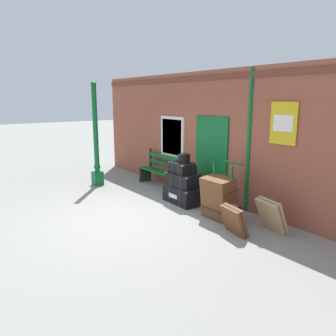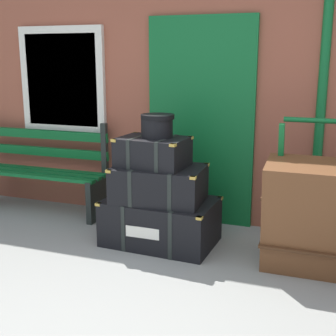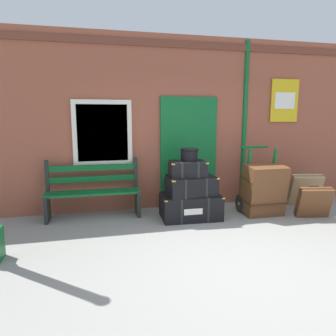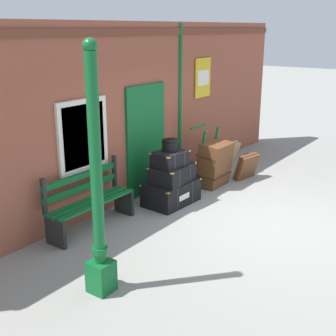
% 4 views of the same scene
% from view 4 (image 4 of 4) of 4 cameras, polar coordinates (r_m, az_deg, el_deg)
% --- Properties ---
extents(ground_plane, '(60.00, 60.00, 0.00)m').
position_cam_4_polar(ground_plane, '(7.68, 11.47, -6.85)').
color(ground_plane, gray).
extents(brick_facade, '(10.40, 0.35, 3.20)m').
position_cam_4_polar(brick_facade, '(8.53, -4.01, 7.13)').
color(brick_facade, brown).
rests_on(brick_facade, ground).
extents(lamp_post, '(0.28, 0.28, 3.00)m').
position_cam_4_polar(lamp_post, '(5.32, -8.83, -4.54)').
color(lamp_post, '#0F5B28').
rests_on(lamp_post, ground).
extents(platform_bench, '(1.60, 0.43, 1.01)m').
position_cam_4_polar(platform_bench, '(7.33, -9.87, -4.20)').
color(platform_bench, '#0F5B28').
rests_on(platform_bench, ground).
extents(steamer_trunk_base, '(1.04, 0.70, 0.43)m').
position_cam_4_polar(steamer_trunk_base, '(8.30, 0.40, -3.08)').
color(steamer_trunk_base, black).
rests_on(steamer_trunk_base, ground).
extents(steamer_trunk_middle, '(0.83, 0.58, 0.33)m').
position_cam_4_polar(steamer_trunk_middle, '(8.16, 0.52, -0.68)').
color(steamer_trunk_middle, black).
rests_on(steamer_trunk_middle, steamer_trunk_base).
extents(steamer_trunk_top, '(0.64, 0.49, 0.27)m').
position_cam_4_polar(steamer_trunk_top, '(8.03, 0.25, 1.19)').
color(steamer_trunk_top, black).
rests_on(steamer_trunk_top, steamer_trunk_middle).
extents(round_hatbox, '(0.30, 0.30, 0.21)m').
position_cam_4_polar(round_hatbox, '(8.00, 0.26, 2.97)').
color(round_hatbox, black).
rests_on(round_hatbox, steamer_trunk_top).
extents(porters_trolley, '(0.71, 0.58, 1.20)m').
position_cam_4_polar(porters_trolley, '(9.34, 4.87, -0.39)').
color(porters_trolley, black).
rests_on(porters_trolley, ground).
extents(large_brown_trunk, '(0.70, 0.54, 0.92)m').
position_cam_4_polar(large_brown_trunk, '(9.20, 5.82, 0.54)').
color(large_brown_trunk, brown).
rests_on(large_brown_trunk, ground).
extents(suitcase_umber, '(0.65, 0.49, 0.65)m').
position_cam_4_polar(suitcase_umber, '(10.30, 7.27, 1.53)').
color(suitcase_umber, tan).
rests_on(suitcase_umber, ground).
extents(suitcase_caramel, '(0.61, 0.39, 0.57)m').
position_cam_4_polar(suitcase_caramel, '(9.74, 9.86, 0.20)').
color(suitcase_caramel, brown).
rests_on(suitcase_caramel, ground).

